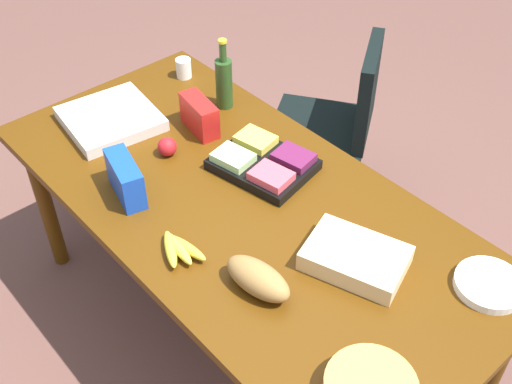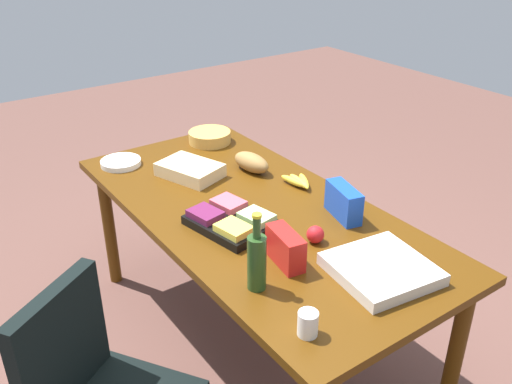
% 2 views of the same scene
% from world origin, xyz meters
% --- Properties ---
extents(ground_plane, '(10.00, 10.00, 0.00)m').
position_xyz_m(ground_plane, '(0.00, 0.00, 0.00)').
color(ground_plane, brown).
extents(conference_table, '(2.03, 0.98, 0.80)m').
position_xyz_m(conference_table, '(0.00, 0.00, 0.71)').
color(conference_table, '#4F2C08').
rests_on(conference_table, ground).
extents(office_chair, '(0.67, 0.67, 0.92)m').
position_xyz_m(office_chair, '(-0.40, 0.93, 0.35)').
color(office_chair, gray).
rests_on(office_chair, ground).
extents(sheet_cake, '(0.37, 0.31, 0.07)m').
position_xyz_m(sheet_cake, '(0.49, 0.07, 0.83)').
color(sheet_cake, beige).
rests_on(sheet_cake, conference_table).
extents(apple_red, '(0.08, 0.08, 0.08)m').
position_xyz_m(apple_red, '(-0.39, -0.04, 0.84)').
color(apple_red, red).
rests_on(apple_red, conference_table).
extents(banana_bunch, '(0.20, 0.13, 0.04)m').
position_xyz_m(banana_bunch, '(0.07, -0.33, 0.82)').
color(banana_bunch, yellow).
rests_on(banana_bunch, conference_table).
extents(pizza_box, '(0.40, 0.40, 0.05)m').
position_xyz_m(pizza_box, '(-0.72, -0.10, 0.82)').
color(pizza_box, silver).
rests_on(pizza_box, conference_table).
extents(paper_cup, '(0.09, 0.09, 0.09)m').
position_xyz_m(paper_cup, '(-0.81, 0.35, 0.84)').
color(paper_cup, white).
rests_on(paper_cup, conference_table).
extents(fruit_platter, '(0.41, 0.34, 0.07)m').
position_xyz_m(fruit_platter, '(-0.08, 0.18, 0.83)').
color(fruit_platter, black).
rests_on(fruit_platter, conference_table).
extents(bread_loaf, '(0.25, 0.14, 0.10)m').
position_xyz_m(bread_loaf, '(0.35, -0.23, 0.85)').
color(bread_loaf, olive).
rests_on(bread_loaf, conference_table).
extents(chip_bag_red, '(0.21, 0.11, 0.14)m').
position_xyz_m(chip_bag_red, '(-0.44, 0.15, 0.87)').
color(chip_bag_red, red).
rests_on(chip_bag_red, conference_table).
extents(chip_bag_blue, '(0.23, 0.13, 0.15)m').
position_xyz_m(chip_bag_blue, '(-0.30, -0.29, 0.87)').
color(chip_bag_blue, blue).
rests_on(chip_bag_blue, conference_table).
extents(paper_plate_stack, '(0.25, 0.25, 0.03)m').
position_xyz_m(paper_plate_stack, '(0.83, 0.31, 0.81)').
color(paper_plate_stack, white).
rests_on(paper_plate_stack, conference_table).
extents(wine_bottle, '(0.09, 0.09, 0.32)m').
position_xyz_m(wine_bottle, '(-0.51, 0.34, 0.92)').
color(wine_bottle, '#26451C').
rests_on(wine_bottle, conference_table).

